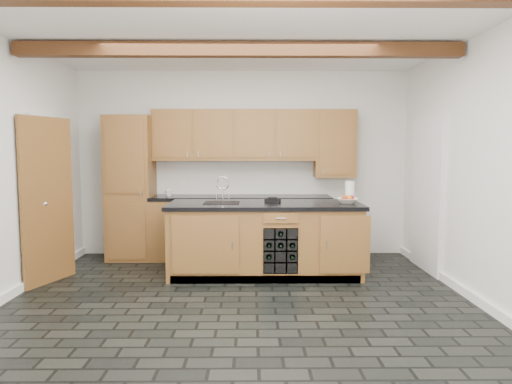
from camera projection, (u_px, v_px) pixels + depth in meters
ground at (239, 308)px, 4.64m from camera, size 5.00×5.00×0.00m
room_shell at (232, 157)px, 5.03m from camera, size 5.01×5.00×5.00m
back_cabinetry at (218, 192)px, 6.77m from camera, size 3.65×0.62×2.20m
island at (265, 239)px, 5.88m from camera, size 2.48×0.96×0.93m
faucet at (222, 200)px, 5.88m from camera, size 0.45×0.40×0.34m
kitchen_scale at (273, 200)px, 5.95m from camera, size 0.22×0.17×0.06m
fruit_bowl at (347, 201)px, 5.80m from camera, size 0.34×0.34×0.07m
fruit_cluster at (347, 198)px, 5.79m from camera, size 0.16×0.17×0.07m
paper_towel at (350, 192)px, 5.97m from camera, size 0.12×0.12×0.27m
mug at (169, 193)px, 6.70m from camera, size 0.12×0.12×0.10m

